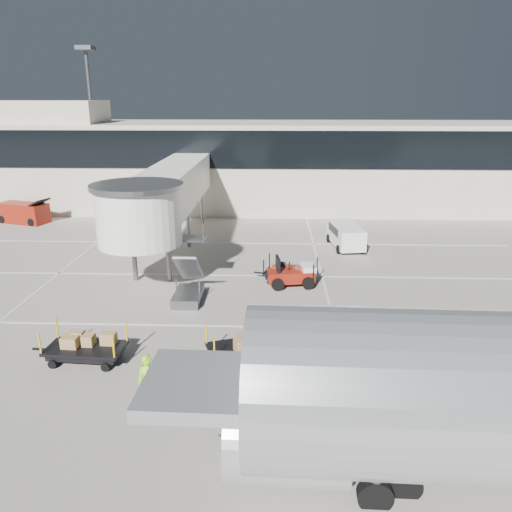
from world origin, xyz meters
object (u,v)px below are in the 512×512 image
object	(u,v)px
box_cart_near	(243,346)
baggage_tug	(292,275)
box_cart_far	(85,349)
suitcase_cart	(290,274)
minivan	(345,234)
ground_worker	(148,382)
belt_loader	(23,213)

from	to	relation	value
box_cart_near	baggage_tug	bearing A→B (deg)	55.02
box_cart_far	box_cart_near	bearing A→B (deg)	7.24
suitcase_cart	minivan	world-z (taller)	minivan
box_cart_near	box_cart_far	bearing A→B (deg)	163.20
suitcase_cart	ground_worker	world-z (taller)	ground_worker
box_cart_near	ground_worker	xyz separation A→B (m)	(-3.02, -3.39, 0.39)
box_cart_near	ground_worker	distance (m)	4.56
minivan	box_cart_far	bearing A→B (deg)	-134.83
belt_loader	ground_worker	bearing A→B (deg)	-39.04
baggage_tug	suitcase_cart	world-z (taller)	baggage_tug
baggage_tug	suitcase_cart	bearing A→B (deg)	96.06
box_cart_near	ground_worker	bearing A→B (deg)	-151.69
ground_worker	belt_loader	world-z (taller)	belt_loader
box_cart_far	suitcase_cart	bearing A→B (deg)	51.90
baggage_tug	box_cart_near	distance (m)	8.86
baggage_tug	box_cart_near	world-z (taller)	baggage_tug
ground_worker	belt_loader	size ratio (longest dim) A/B	0.40
box_cart_near	minivan	xyz separation A→B (m)	(6.32, 16.42, 0.39)
box_cart_near	box_cart_far	size ratio (longest dim) A/B	1.00
baggage_tug	belt_loader	bearing A→B (deg)	138.98
baggage_tug	minivan	world-z (taller)	baggage_tug
suitcase_cart	box_cart_near	distance (m)	9.31
baggage_tug	belt_loader	distance (m)	26.61
suitcase_cart	box_cart_near	size ratio (longest dim) A/B	0.97
baggage_tug	suitcase_cart	size ratio (longest dim) A/B	0.74
suitcase_cart	box_cart_far	xyz separation A→B (m)	(-8.50, -9.42, 0.04)
box_cart_far	minivan	xyz separation A→B (m)	(12.67, 16.79, 0.42)
suitcase_cart	belt_loader	xyz separation A→B (m)	(-22.34, 13.76, 0.33)
box_cart_near	box_cart_far	xyz separation A→B (m)	(-6.35, -0.36, -0.04)
belt_loader	baggage_tug	bearing A→B (deg)	-14.66
box_cart_far	minivan	world-z (taller)	minivan
baggage_tug	box_cart_near	bearing A→B (deg)	-113.55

